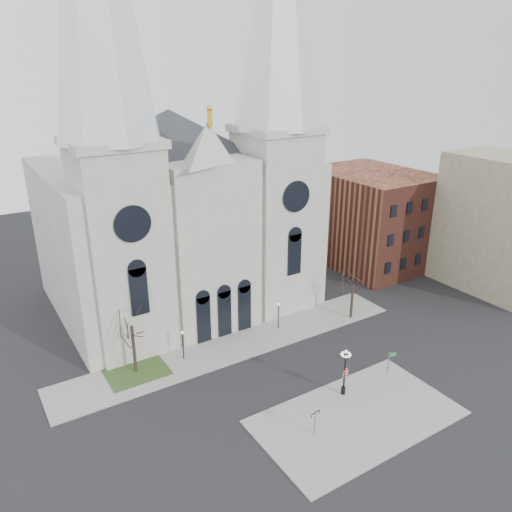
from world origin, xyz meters
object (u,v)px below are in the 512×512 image
stop_sign (345,375)px  globe_lamp (345,367)px  one_way_sign (315,418)px  street_name_sign (389,361)px

stop_sign → globe_lamp: bearing=-158.1°
one_way_sign → stop_sign: bearing=17.5°
stop_sign → one_way_sign: size_ratio=1.18×
one_way_sign → street_name_sign: street_name_sign is taller
globe_lamp → street_name_sign: size_ratio=1.88×
stop_sign → one_way_sign: 6.47m
globe_lamp → street_name_sign: (5.93, 0.02, -1.50)m
stop_sign → street_name_sign: bearing=2.0°
stop_sign → globe_lamp: (-0.17, -0.06, 1.05)m
street_name_sign → globe_lamp: bearing=-159.9°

